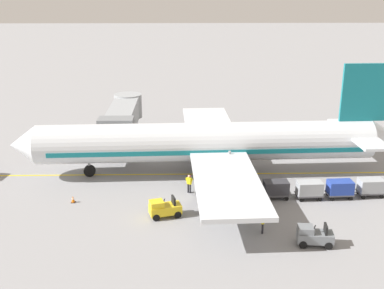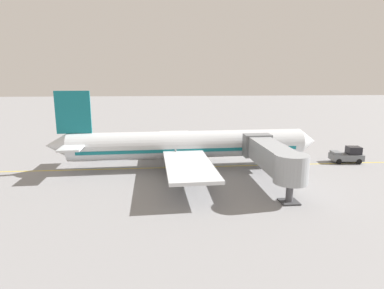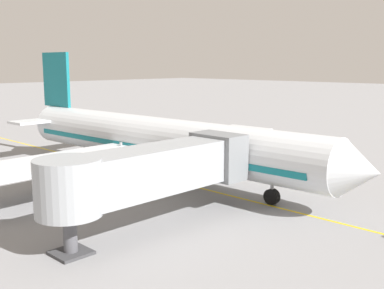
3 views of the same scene
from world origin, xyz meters
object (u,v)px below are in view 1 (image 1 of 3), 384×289
Objects in this scene: jet_bridge at (123,117)px; baggage_cart_front at (276,188)px; baggage_tug_trailing at (164,208)px; baggage_tug_spare at (217,193)px; baggage_cart_third_in_train at (340,188)px; baggage_tug_lead at (314,236)px; ground_crew_wing_walker at (263,222)px; ground_crew_loader at (189,183)px; safety_cone_nose_left at (73,199)px; parked_airliner at (209,143)px; baggage_cart_second_in_train at (309,189)px; baggage_cart_tail_end at (371,186)px.

baggage_cart_front is (-14.20, -14.64, -2.51)m from jet_bridge.
baggage_tug_spare is (2.92, -4.37, 0.00)m from baggage_tug_trailing.
baggage_tug_spare is at bearing 91.24° from baggage_cart_third_in_train.
ground_crew_wing_walker is (1.74, 3.33, 0.24)m from baggage_tug_lead.
baggage_cart_front is 1.73× the size of ground_crew_loader.
safety_cone_nose_left is at bearing 91.56° from baggage_cart_front.
parked_airliner reaches higher than baggage_cart_third_in_train.
safety_cone_nose_left is at bearing 68.43° from baggage_tug_lead.
baggage_cart_second_in_train is 10.40m from ground_crew_loader.
jet_bridge is at bearing 33.26° from baggage_tug_spare.
baggage_tug_spare is 10.66m from baggage_cart_third_in_train.
parked_airliner is 22.07× the size of ground_crew_loader.
baggage_cart_tail_end is at bearing -111.94° from parked_airliner.
jet_bridge is at bearing 16.43° from baggage_tug_trailing.
baggage_tug_spare is 0.94× the size of baggage_cart_second_in_train.
parked_airliner is 10.52m from baggage_cart_second_in_train.
ground_crew_wing_walker is 2.86× the size of safety_cone_nose_left.
ground_crew_wing_walker is at bearing -164.11° from parked_airliner.
baggage_tug_spare is (-14.50, -9.51, -2.74)m from jet_bridge.
baggage_cart_third_in_train is (-0.07, -5.53, 0.00)m from baggage_cart_front.
ground_crew_wing_walker is (-5.75, -3.00, 0.24)m from baggage_tug_spare.
baggage_tug_spare reaches higher than baggage_cart_second_in_train.
ground_crew_wing_walker is at bearing 160.67° from baggage_cart_front.
ground_crew_loader is at bearing 54.99° from baggage_tug_spare.
jet_bridge is 22.79m from baggage_cart_second_in_train.
baggage_tug_spare reaches higher than baggage_cart_third_in_train.
baggage_cart_front is 5.53m from baggage_cart_third_in_train.
jet_bridge reaches higher than baggage_tug_lead.
baggage_tug_trailing is 5.26m from baggage_tug_spare.
jet_bridge is 27.24m from baggage_tug_lead.
baggage_cart_tail_end is (0.43, -5.47, 0.00)m from baggage_cart_second_in_train.
parked_airliner is 12.73× the size of baggage_cart_tail_end.
baggage_cart_third_in_train is at bearing -89.00° from safety_cone_nose_left.
baggage_tug_trailing is at bearing 103.75° from baggage_cart_second_in_train.
jet_bridge is 4.75× the size of baggage_cart_front.
safety_cone_nose_left is at bearing 90.78° from baggage_tug_spare.
baggage_tug_spare is 1.64× the size of ground_crew_wing_walker.
baggage_tug_spare is (-6.10, -0.37, -2.47)m from parked_airliner.
baggage_cart_second_in_train is 1.00× the size of baggage_cart_third_in_train.
baggage_tug_lead is at bearing -144.22° from jet_bridge.
safety_cone_nose_left is at bearing 90.77° from baggage_cart_second_in_train.
baggage_tug_lead and baggage_tug_spare have the same top height.
jet_bridge is at bearing 45.88° from baggage_cart_front.
ground_crew_wing_walker is (-2.83, -7.38, 0.24)m from baggage_tug_trailing.
safety_cone_nose_left is (2.75, 7.81, -0.42)m from baggage_tug_trailing.
jet_bridge reaches higher than baggage_cart_tail_end.
baggage_cart_tail_end is at bearing -58.96° from ground_crew_wing_walker.
jet_bridge reaches higher than baggage_cart_third_in_train.
baggage_cart_third_in_train is (-5.87, -11.03, -2.24)m from parked_airliner.
parked_airliner is 15.35m from baggage_tug_lead.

